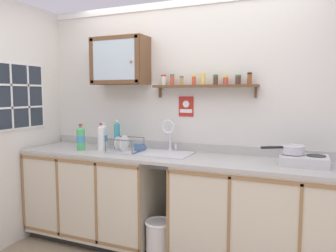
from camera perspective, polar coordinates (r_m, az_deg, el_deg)
The scene contains 19 objects.
back_wall at distance 3.32m, azimuth 3.69°, elevation 0.54°, with size 3.85×0.07×2.46m.
lower_cabinet_run at distance 3.60m, azimuth -12.52°, elevation -11.69°, with size 1.40×0.63×0.93m.
lower_cabinet_run_right at distance 3.00m, azimuth 16.95°, elevation -15.43°, with size 1.59×0.63×0.93m.
countertop at distance 3.05m, azimuth 1.57°, elevation -5.52°, with size 3.21×0.65×0.03m, color #B2B2AD.
backsplash at distance 3.32m, azimuth 3.47°, elevation -3.64°, with size 3.21×0.02×0.08m, color #B2B2AD.
sink at distance 3.14m, azimuth -0.70°, elevation -5.23°, with size 0.52×0.41×0.43m.
hot_plate_stove at distance 2.87m, azimuth 22.67°, elevation -5.54°, with size 0.37×0.28×0.08m.
saucepan at distance 2.88m, azimuth 20.87°, elevation -3.80°, with size 0.34×0.24×0.07m.
bottle_opaque_white_0 at distance 3.39m, azimuth -11.61°, elevation -2.00°, with size 0.07×0.07×0.28m.
bottle_water_clear_1 at distance 3.51m, azimuth -11.07°, elevation -1.80°, with size 0.07×0.07×0.28m.
bottle_soda_green_2 at distance 3.45m, azimuth -14.98°, elevation -2.06°, with size 0.09×0.09×0.27m.
bottle_detergent_teal_3 at distance 3.43m, azimuth -8.89°, elevation -1.77°, with size 0.06×0.06×0.31m.
dish_rack at distance 3.27m, azimuth -7.63°, elevation -4.00°, with size 0.32×0.27×0.17m.
mug at distance 3.26m, azimuth -5.14°, elevation -3.78°, with size 0.12×0.09×0.09m.
wall_cabinet at distance 3.48m, azimuth -8.36°, elevation 11.16°, with size 0.59×0.29×0.49m.
spice_shelf at distance 3.16m, azimuth 6.25°, elevation 7.28°, with size 1.02×0.14×0.23m.
warning_sign at distance 3.29m, azimuth 3.18°, elevation 3.40°, with size 0.15×0.01×0.20m.
window at distance 3.69m, azimuth -24.50°, elevation 4.74°, with size 0.03×0.64×0.68m.
trash_bin at distance 3.15m, azimuth -1.56°, elevation -19.37°, with size 0.26×0.26×0.39m.
Camera 1 is at (1.09, -2.39, 1.54)m, focal length 34.91 mm.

